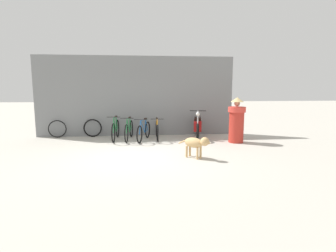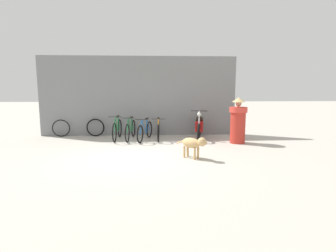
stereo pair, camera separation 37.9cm
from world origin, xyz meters
name	(u,v)px [view 2 (the right image)]	position (x,y,z in m)	size (l,w,h in m)	color
ground_plane	(133,156)	(0.00, 0.00, 0.00)	(60.00, 60.00, 0.00)	#B7B2A5
shop_wall_back	(139,96)	(0.00, 3.38, 1.55)	(7.70, 0.20, 3.10)	slate
bicycle_0	(117,130)	(-0.75, 2.44, 0.37)	(0.46, 1.74, 0.89)	black
bicycle_1	(131,130)	(-0.27, 2.43, 0.35)	(0.46, 1.73, 0.85)	black
bicycle_2	(145,131)	(0.27, 2.25, 0.33)	(0.59, 1.62, 0.81)	black
bicycle_3	(158,130)	(0.75, 2.44, 0.33)	(0.46, 1.65, 0.80)	black
motorcycle	(199,127)	(2.29, 2.53, 0.44)	(0.60, 1.92, 1.07)	black
stray_dog	(193,143)	(1.63, -0.34, 0.41)	(0.77, 0.79, 0.61)	tan
person_in_robes	(238,121)	(3.45, 1.59, 0.77)	(0.83, 0.83, 1.56)	#B72D23
spare_tire_left	(95,128)	(-1.69, 3.12, 0.35)	(0.70, 0.08, 0.69)	black
spare_tire_right	(61,128)	(-3.00, 3.13, 0.33)	(0.67, 0.11, 0.67)	black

